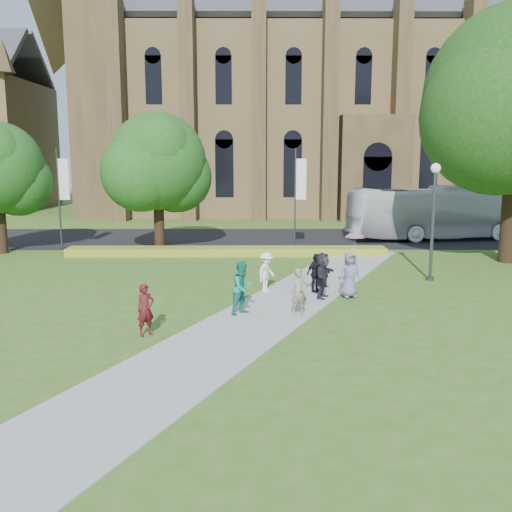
{
  "coord_description": "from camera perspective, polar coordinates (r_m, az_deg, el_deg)",
  "views": [
    {
      "loc": [
        -0.54,
        -18.68,
        5.52
      ],
      "look_at": [
        -0.4,
        3.76,
        1.6
      ],
      "focal_mm": 40.0,
      "sensor_mm": 36.0,
      "label": 1
    }
  ],
  "objects": [
    {
      "name": "ground",
      "position": [
        19.48,
        1.25,
        -6.55
      ],
      "size": [
        160.0,
        160.0,
        0.0
      ],
      "primitive_type": "plane",
      "color": "#3A621D",
      "rests_on": "ground"
    },
    {
      "name": "road",
      "position": [
        39.07,
        0.43,
        1.81
      ],
      "size": [
        160.0,
        10.0,
        0.02
      ],
      "primitive_type": "cube",
      "color": "black",
      "rests_on": "ground"
    },
    {
      "name": "footpath",
      "position": [
        20.44,
        1.17,
        -5.7
      ],
      "size": [
        15.58,
        28.54,
        0.04
      ],
      "primitive_type": "cube",
      "rotation": [
        0.0,
        0.0,
        -0.44
      ],
      "color": "#B2B2A8",
      "rests_on": "ground"
    },
    {
      "name": "flower_hedge",
      "position": [
        32.35,
        -2.95,
        0.48
      ],
      "size": [
        18.0,
        1.4,
        0.45
      ],
      "primitive_type": "cube",
      "color": "gold",
      "rests_on": "ground"
    },
    {
      "name": "cathedral",
      "position": [
        59.82,
        10.23,
        16.93
      ],
      "size": [
        52.6,
        18.25,
        28.0
      ],
      "color": "brown",
      "rests_on": "ground"
    },
    {
      "name": "streetlamp",
      "position": [
        26.52,
        17.34,
        4.65
      ],
      "size": [
        0.44,
        0.44,
        5.24
      ],
      "color": "#38383D",
      "rests_on": "ground"
    },
    {
      "name": "street_tree_1",
      "position": [
        33.62,
        -9.84,
        9.26
      ],
      "size": [
        5.6,
        5.6,
        8.05
      ],
      "color": "#332114",
      "rests_on": "ground"
    },
    {
      "name": "banner_pole_0",
      "position": [
        34.05,
        4.13,
        6.3
      ],
      "size": [
        0.7,
        0.1,
        6.0
      ],
      "color": "#38383D",
      "rests_on": "ground"
    },
    {
      "name": "banner_pole_1",
      "position": [
        35.79,
        -18.96,
        5.97
      ],
      "size": [
        0.7,
        0.1,
        6.0
      ],
      "color": "#38383D",
      "rests_on": "ground"
    },
    {
      "name": "tour_coach",
      "position": [
        40.44,
        18.17,
        4.15
      ],
      "size": [
        13.14,
        4.89,
        3.58
      ],
      "primitive_type": "imported",
      "rotation": [
        0.0,
        0.0,
        1.72
      ],
      "color": "white",
      "rests_on": "road"
    },
    {
      "name": "pedestrian_0",
      "position": [
        18.06,
        -11.0,
        -5.27
      ],
      "size": [
        0.7,
        0.67,
        1.61
      ],
      "primitive_type": "imported",
      "rotation": [
        0.0,
        0.0,
        0.66
      ],
      "color": "#511219",
      "rests_on": "footpath"
    },
    {
      "name": "pedestrian_1",
      "position": [
        20.02,
        -1.33,
        -3.19
      ],
      "size": [
        1.15,
        1.15,
        1.88
      ],
      "primitive_type": "imported",
      "rotation": [
        0.0,
        0.0,
        0.78
      ],
      "color": "#197F6A",
      "rests_on": "footpath"
    },
    {
      "name": "pedestrian_2",
      "position": [
        23.3,
        1.08,
        -1.62
      ],
      "size": [
        1.08,
        1.22,
        1.64
      ],
      "primitive_type": "imported",
      "rotation": [
        0.0,
        0.0,
        1.01
      ],
      "color": "white",
      "rests_on": "footpath"
    },
    {
      "name": "pedestrian_3",
      "position": [
        23.38,
        5.96,
        -1.69
      ],
      "size": [
        0.97,
        0.9,
        1.6
      ],
      "primitive_type": "imported",
      "rotation": [
        0.0,
        0.0,
        0.7
      ],
      "color": "black",
      "rests_on": "footpath"
    },
    {
      "name": "pedestrian_4",
      "position": [
        22.75,
        9.36,
        -1.85
      ],
      "size": [
        1.01,
        0.82,
        1.79
      ],
      "primitive_type": "imported",
      "rotation": [
        0.0,
        0.0,
        0.32
      ],
      "color": "slate",
      "rests_on": "footpath"
    },
    {
      "name": "pedestrian_5",
      "position": [
        22.41,
        6.68,
        -1.94
      ],
      "size": [
        1.1,
        1.76,
        1.81
      ],
      "primitive_type": "imported",
      "rotation": [
        0.0,
        0.0,
        1.21
      ],
      "color": "#2A2830",
      "rests_on": "footpath"
    },
    {
      "name": "pedestrian_6",
      "position": [
        19.86,
        4.32,
        -3.63
      ],
      "size": [
        0.71,
        0.57,
        1.68
      ],
      "primitive_type": "imported",
      "rotation": [
        0.0,
        0.0,
        0.31
      ],
      "color": "gray",
      "rests_on": "footpath"
    },
    {
      "name": "parasol",
      "position": [
        22.66,
        9.85,
        1.26
      ],
      "size": [
        0.79,
        0.79,
        0.67
      ],
      "primitive_type": "imported",
      "rotation": [
        0.0,
        0.0,
        0.03
      ],
      "color": "#E6A9A2",
      "rests_on": "pedestrian_4"
    }
  ]
}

